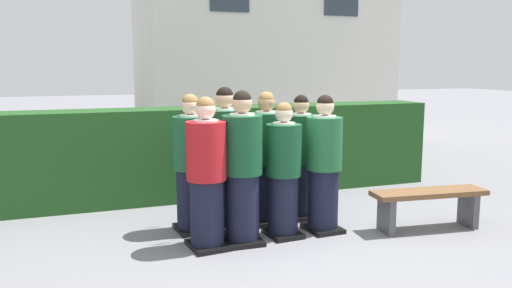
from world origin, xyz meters
The scene contains 11 objects.
ground_plane centered at (0.00, 0.00, 0.00)m, with size 60.00×60.00×0.00m, color slate.
student_in_red_blazer centered at (-0.68, -0.05, 0.78)m, with size 0.43×0.54×1.63m.
student_front_row_1 centered at (-0.27, -0.01, 0.81)m, with size 0.44×0.49×1.69m.
student_front_row_2 centered at (0.24, 0.03, 0.74)m, with size 0.40×0.47×1.55m.
student_front_row_3 centered at (0.76, 0.05, 0.77)m, with size 0.42×0.52×1.62m.
student_rear_row_0 centered at (-0.71, 0.57, 0.78)m, with size 0.42×0.53×1.63m.
student_rear_row_1 centered at (-0.30, 0.55, 0.81)m, with size 0.44×0.50×1.71m.
student_rear_row_2 centered at (0.24, 0.58, 0.78)m, with size 0.43×0.47×1.64m.
student_rear_row_3 centered at (0.73, 0.63, 0.76)m, with size 0.41×0.50×1.59m.
hedge centered at (0.00, 2.12, 0.67)m, with size 7.00×0.70×1.34m.
wooden_bench centered at (1.97, -0.34, 0.35)m, with size 1.43×0.51×0.48m.
Camera 1 is at (-1.99, -5.21, 1.95)m, focal length 35.81 mm.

